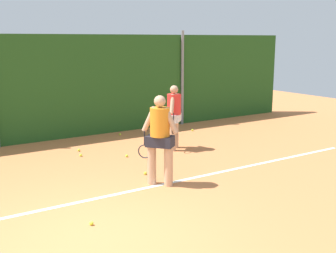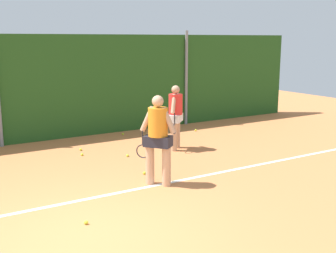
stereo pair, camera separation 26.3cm
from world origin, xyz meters
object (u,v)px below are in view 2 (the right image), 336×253
(tennis_ball_5, at_px, (86,222))
(tennis_ball_6, at_px, (123,134))
(tennis_ball_8, at_px, (128,155))
(tennis_ball_7, at_px, (196,130))
(tennis_ball_4, at_px, (82,154))
(player_foreground_near, at_px, (158,135))
(tennis_ball_2, at_px, (81,149))
(tennis_ball_0, at_px, (144,173))
(player_midcourt, at_px, (176,114))

(tennis_ball_5, distance_m, tennis_ball_6, 6.37)
(tennis_ball_8, bearing_deg, tennis_ball_7, 26.78)
(tennis_ball_4, bearing_deg, player_foreground_near, -78.77)
(tennis_ball_6, bearing_deg, tennis_ball_2, -147.37)
(tennis_ball_5, relative_size, tennis_ball_6, 1.00)
(tennis_ball_5, distance_m, tennis_ball_7, 7.25)
(tennis_ball_4, relative_size, tennis_ball_6, 1.00)
(tennis_ball_5, bearing_deg, tennis_ball_6, 59.67)
(tennis_ball_2, distance_m, tennis_ball_7, 3.97)
(player_foreground_near, xyz_separation_m, tennis_ball_5, (-1.90, -1.04, -0.98))
(tennis_ball_0, distance_m, tennis_ball_8, 1.49)
(tennis_ball_2, relative_size, tennis_ball_8, 1.00)
(player_foreground_near, bearing_deg, tennis_ball_4, -28.36)
(player_foreground_near, height_order, tennis_ball_0, player_foreground_near)
(tennis_ball_4, relative_size, tennis_ball_5, 1.00)
(tennis_ball_2, relative_size, tennis_ball_4, 1.00)
(tennis_ball_6, distance_m, tennis_ball_7, 2.32)
(player_foreground_near, xyz_separation_m, tennis_ball_8, (0.37, 2.18, -0.98))
(tennis_ball_2, xyz_separation_m, tennis_ball_4, (-0.14, -0.50, 0.00))
(tennis_ball_4, bearing_deg, tennis_ball_2, 74.37)
(tennis_ball_4, bearing_deg, tennis_ball_7, 12.72)
(player_foreground_near, distance_m, tennis_ball_7, 5.25)
(tennis_ball_2, bearing_deg, tennis_ball_4, -105.63)
(player_foreground_near, xyz_separation_m, player_midcourt, (1.78, 2.20, -0.06))
(tennis_ball_7, distance_m, tennis_ball_8, 3.53)
(player_midcourt, height_order, tennis_ball_0, player_midcourt)
(tennis_ball_4, height_order, tennis_ball_5, same)
(tennis_ball_4, bearing_deg, tennis_ball_5, -108.99)
(player_foreground_near, xyz_separation_m, tennis_ball_7, (3.52, 3.77, -0.98))
(tennis_ball_0, distance_m, tennis_ball_6, 3.94)
(player_midcourt, distance_m, tennis_ball_4, 2.60)
(player_midcourt, xyz_separation_m, tennis_ball_8, (-1.41, -0.02, -0.91))
(tennis_ball_4, distance_m, tennis_ball_5, 4.11)
(tennis_ball_8, bearing_deg, tennis_ball_5, -125.25)
(player_foreground_near, distance_m, tennis_ball_0, 1.21)
(tennis_ball_5, bearing_deg, player_foreground_near, 28.71)
(tennis_ball_2, bearing_deg, tennis_ball_0, -79.39)
(player_foreground_near, xyz_separation_m, tennis_ball_4, (-0.56, 2.84, -0.98))
(tennis_ball_2, distance_m, tennis_ball_6, 2.06)
(player_midcourt, distance_m, tennis_ball_0, 2.45)
(player_midcourt, xyz_separation_m, tennis_ball_2, (-2.21, 1.14, -0.91))
(player_foreground_near, bearing_deg, tennis_ball_6, -56.01)
(tennis_ball_0, height_order, tennis_ball_6, same)
(tennis_ball_0, xyz_separation_m, tennis_ball_4, (-0.63, 2.13, 0.00))
(tennis_ball_5, xyz_separation_m, tennis_ball_8, (2.27, 3.22, 0.00))
(tennis_ball_4, height_order, tennis_ball_8, same)
(tennis_ball_0, relative_size, tennis_ball_5, 1.00)
(player_midcourt, distance_m, tennis_ball_7, 2.52)
(tennis_ball_2, distance_m, tennis_ball_4, 0.52)
(tennis_ball_6, relative_size, tennis_ball_8, 1.00)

